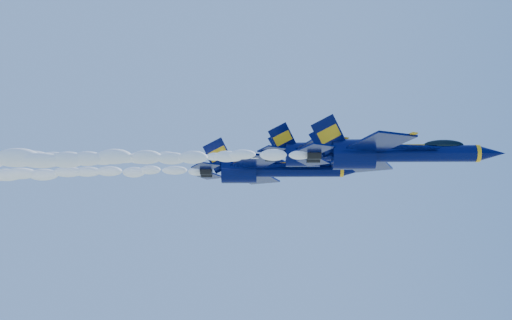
{
  "coord_description": "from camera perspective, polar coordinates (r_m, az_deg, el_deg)",
  "views": [
    {
      "loc": [
        1.49,
        -76.2,
        134.86
      ],
      "look_at": [
        0.5,
        -3.54,
        152.49
      ],
      "focal_mm": 50.0,
      "sensor_mm": 36.0,
      "label": 1
    }
  ],
  "objects": [
    {
      "name": "smoke_trail_jet_lead",
      "position": [
        69.34,
        -14.39,
        0.11
      ],
      "size": [
        44.27,
        2.23,
        2.0
      ],
      "primitive_type": "ellipsoid",
      "color": "white"
    },
    {
      "name": "jet_third",
      "position": [
        81.42,
        1.27,
        -0.76
      ],
      "size": [
        18.78,
        15.41,
        6.98
      ],
      "color": "#030839"
    },
    {
      "name": "jet_second",
      "position": [
        76.27,
        6.28,
        0.53
      ],
      "size": [
        16.98,
        13.93,
        6.31
      ],
      "color": "#030839"
    },
    {
      "name": "smoke_trail_jet_second",
      "position": [
        78.96,
        -15.46,
        0.13
      ],
      "size": [
        44.27,
        2.03,
        1.82
      ],
      "primitive_type": "ellipsoid",
      "color": "white"
    },
    {
      "name": "smoke_trail_jet_third",
      "position": [
        86.48,
        -19.14,
        -1.07
      ],
      "size": [
        44.27,
        2.24,
        2.02
      ],
      "primitive_type": "ellipsoid",
      "color": "white"
    },
    {
      "name": "jet_lead",
      "position": [
        68.1,
        10.88,
        0.56
      ],
      "size": [
        18.64,
        15.29,
        6.92
      ],
      "color": "#030839"
    }
  ]
}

